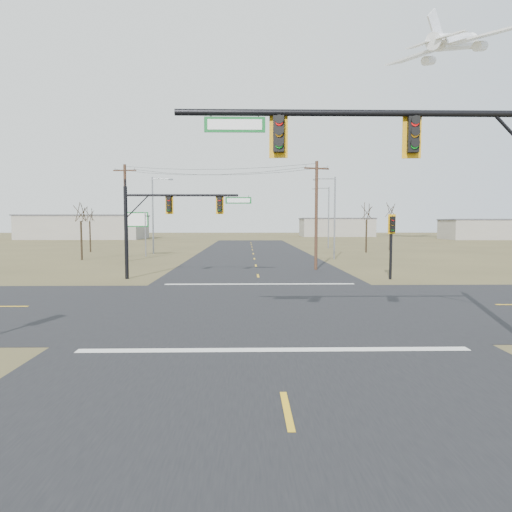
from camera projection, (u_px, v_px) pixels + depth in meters
The scene contains 22 objects.
ground at pixel (264, 306), 21.42m from camera, with size 320.00×320.00×0.00m, color brown.
road_ew at pixel (264, 306), 21.42m from camera, with size 160.00×14.00×0.02m, color black.
road_ns at pixel (264, 306), 21.42m from camera, with size 14.00×160.00×0.02m, color black.
stop_bar_near at pixel (274, 350), 13.94m from camera, with size 12.00×0.40×0.01m, color silver.
stop_bar_far at pixel (260, 284), 28.89m from camera, with size 12.00×0.40×0.01m, color silver.
mast_arm_near at pixel (427, 166), 13.61m from camera, with size 11.21×0.47×7.74m.
mast_arm_far at pixel (172, 212), 31.56m from camera, with size 8.83×0.46×6.41m.
pedestal_signal_ne at pixel (392, 232), 31.20m from camera, with size 0.62×0.54×4.51m.
utility_pole_near at pixel (316, 214), 37.54m from camera, with size 2.12×0.76×8.94m.
utility_pole_far at pixel (126, 211), 46.04m from camera, with size 2.38×0.40×9.76m.
highway_sign at pixel (136, 225), 52.61m from camera, with size 2.74×0.20×5.14m.
streetlight_a at pixel (333, 213), 48.71m from camera, with size 2.44×0.23×8.78m.
streetlight_b at pixel (327, 214), 69.59m from camera, with size 2.60×0.25×9.36m.
streetlight_c at pixel (154, 211), 57.31m from camera, with size 2.70×0.43×9.63m.
bare_tree_a at pixel (81, 212), 47.57m from camera, with size 2.76×2.76×6.41m.
bare_tree_b at pixel (90, 214), 60.63m from camera, with size 3.16×3.16×6.32m.
bare_tree_c at pixel (367, 211), 59.39m from camera, with size 3.68×3.68×6.95m.
bare_tree_d at pixel (391, 210), 64.76m from camera, with size 3.22×3.22×7.14m.
warehouse_left at pixel (85, 228), 110.14m from camera, with size 28.00×14.00×5.50m, color gray.
warehouse_mid at pixel (336, 228), 131.43m from camera, with size 20.00×12.00×5.00m, color gray.
warehouse_right at pixel (484, 230), 107.14m from camera, with size 18.00×10.00×4.50m, color gray.
jet_airliner at pixel (453, 42), 82.25m from camera, with size 25.23×25.08×12.03m.
Camera 1 is at (-0.83, -21.18, 3.91)m, focal length 32.00 mm.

